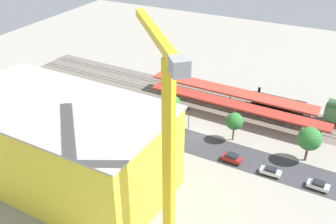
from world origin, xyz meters
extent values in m
plane|color=gray|center=(0.00, 0.00, 0.00)|extent=(202.46, 202.46, 0.00)
cube|color=#665E54|center=(0.00, -19.39, 0.00)|extent=(126.96, 18.35, 0.01)
cube|color=#38383D|center=(0.00, 2.13, 0.00)|extent=(126.79, 13.78, 0.01)
cube|color=#9E9EA8|center=(0.00, -22.89, 0.18)|extent=(126.45, 4.90, 0.12)
cube|color=#9E9EA8|center=(0.00, -21.45, 0.18)|extent=(126.45, 4.90, 0.12)
cube|color=#9E9EA8|center=(0.00, -17.32, 0.18)|extent=(126.45, 4.90, 0.12)
cube|color=#9E9EA8|center=(0.00, -15.88, 0.18)|extent=(126.45, 4.90, 0.12)
cube|color=#A82D23|center=(-5.55, -12.19, 4.29)|extent=(46.65, 5.79, 0.46)
cylinder|color=slate|center=(-26.47, -11.40, 2.03)|extent=(0.30, 0.30, 4.07)
cylinder|color=slate|center=(-5.55, -12.19, 2.03)|extent=(0.30, 0.30, 4.07)
cylinder|color=slate|center=(15.38, -12.98, 2.03)|extent=(0.30, 0.30, 4.07)
cube|color=#C63D2D|center=(-1.93, -19.04, 4.27)|extent=(46.01, 6.60, 0.49)
cylinder|color=slate|center=(-22.55, -18.26, 2.01)|extent=(0.30, 0.30, 4.02)
cylinder|color=slate|center=(-1.93, -19.04, 2.01)|extent=(0.30, 0.30, 4.02)
cylinder|color=slate|center=(18.70, -19.82, 2.01)|extent=(0.30, 0.30, 4.02)
cube|color=black|center=(-14.96, -22.17, 0.50)|extent=(15.51, 3.23, 1.00)
cylinder|color=black|center=(-13.46, -22.23, 2.47)|extent=(12.52, 3.41, 2.94)
cube|color=black|center=(-19.66, -22.00, 1.72)|extent=(3.12, 3.25, 3.45)
cylinder|color=black|center=(-8.75, -22.41, 4.64)|extent=(0.70, 0.70, 1.40)
cube|color=black|center=(-28.73, 5.68, 0.15)|extent=(3.61, 2.00, 0.30)
cube|color=silver|center=(-28.73, 5.68, 0.69)|extent=(4.28, 2.11, 0.78)
cube|color=#1E2328|center=(-28.73, 5.68, 1.35)|extent=(2.43, 1.78, 0.55)
cube|color=black|center=(-19.36, 5.65, 0.15)|extent=(3.57, 1.69, 0.30)
cube|color=silver|center=(-19.36, 5.65, 0.70)|extent=(4.25, 1.77, 0.79)
cube|color=#1E2328|center=(-19.36, 5.65, 1.35)|extent=(2.38, 1.55, 0.52)
cube|color=black|center=(-10.85, 5.07, 0.15)|extent=(3.58, 1.96, 0.30)
cube|color=maroon|center=(-10.85, 5.07, 0.75)|extent=(4.24, 2.07, 0.90)
cube|color=#1E2328|center=(-10.85, 5.07, 1.54)|extent=(2.41, 1.74, 0.68)
cube|color=yellow|center=(16.62, 25.98, 8.46)|extent=(41.97, 23.35, 16.93)
cube|color=#ADA89E|center=(16.62, 25.98, 17.13)|extent=(42.59, 23.97, 0.40)
cube|color=yellow|center=(-9.44, 32.31, 16.69)|extent=(1.40, 1.40, 33.39)
cube|color=yellow|center=(-4.28, 26.55, 33.99)|extent=(15.20, 16.80, 1.20)
cube|color=gray|center=(-12.44, 35.67, 33.99)|extent=(3.09, 3.12, 2.00)
cube|color=black|center=(9.88, 10.94, 0.25)|extent=(9.72, 2.35, 0.50)
cube|color=white|center=(8.75, 10.91, 1.95)|extent=(7.47, 2.52, 2.91)
cube|color=#334C8C|center=(13.59, 11.04, 1.77)|extent=(2.32, 2.38, 2.54)
cube|color=black|center=(11.24, 9.40, 0.25)|extent=(10.15, 2.44, 0.50)
cube|color=white|center=(10.17, 9.43, 1.92)|extent=(8.01, 2.63, 2.84)
cube|color=silver|center=(15.22, 9.30, 1.66)|extent=(2.21, 2.48, 2.33)
cylinder|color=brown|center=(7.85, -3.35, 1.80)|extent=(0.43, 0.43, 3.60)
sphere|color=#2D7233|center=(7.85, -3.35, 5.24)|extent=(4.68, 4.68, 4.68)
cylinder|color=brown|center=(-24.85, -2.75, 1.88)|extent=(0.51, 0.51, 3.76)
sphere|color=#2D7233|center=(-24.85, -2.75, 5.54)|extent=(5.08, 5.08, 5.08)
cylinder|color=brown|center=(-8.26, -3.11, 1.83)|extent=(0.38, 0.38, 3.66)
sphere|color=#2D7233|center=(-8.26, -3.11, 5.08)|extent=(4.04, 4.04, 4.04)
cylinder|color=#333333|center=(3.01, -2.73, 2.61)|extent=(0.16, 0.16, 5.23)
cube|color=black|center=(3.01, -2.73, 5.68)|extent=(0.36, 0.36, 0.90)
sphere|color=green|center=(3.23, -2.73, 5.68)|extent=(0.20, 0.20, 0.20)
camera|label=1|loc=(-29.06, 70.81, 50.41)|focal=41.08mm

